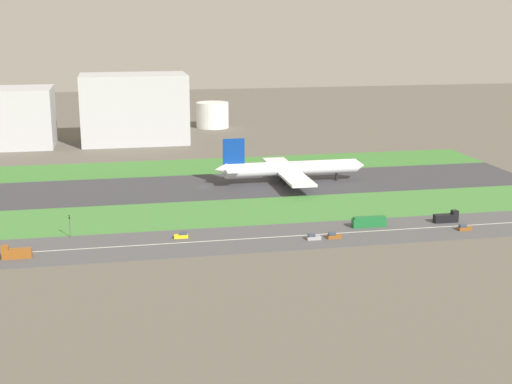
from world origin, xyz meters
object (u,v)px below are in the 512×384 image
object	(u,v)px
car_0	(182,235)
car_3	(464,228)
bus_0	(369,222)
fuel_tank_centre	(212,115)
truck_0	(446,218)
car_1	(334,236)
terminal_building	(9,117)
traffic_light	(70,224)
airliner	(288,169)
hangar_building	(134,109)
car_2	(313,237)
fuel_tank_west	(172,118)
truck_1	(16,253)

from	to	relation	value
car_0	car_3	bearing A→B (deg)	-6.19
bus_0	fuel_tank_centre	bearing A→B (deg)	95.33
truck_0	car_1	bearing A→B (deg)	-167.03
car_3	bus_0	distance (m)	31.07
truck_0	terminal_building	world-z (taller)	terminal_building
car_0	traffic_light	size ratio (longest dim) A/B	0.61
airliner	traffic_light	size ratio (longest dim) A/B	9.03
car_0	hangar_building	size ratio (longest dim) A/B	0.08
car_1	car_0	distance (m)	48.39
car_1	fuel_tank_centre	xyz separation A→B (m)	(-5.70, 237.00, 7.05)
bus_0	traffic_light	world-z (taller)	traffic_light
traffic_light	fuel_tank_centre	world-z (taller)	fuel_tank_centre
car_2	fuel_tank_west	bearing A→B (deg)	-84.16
truck_1	terminal_building	bearing A→B (deg)	-82.42
car_2	bus_0	world-z (taller)	bus_0
car_3	fuel_tank_centre	bearing A→B (deg)	-77.95
terminal_building	fuel_tank_centre	size ratio (longest dim) A/B	2.28
car_1	fuel_tank_west	distance (m)	239.09
terminal_building	hangar_building	xyz separation A→B (m)	(66.70, 0.00, 3.16)
car_1	fuel_tank_centre	bearing A→B (deg)	-88.62
truck_1	hangar_building	xyz separation A→B (m)	(41.14, 192.00, 17.26)
airliner	terminal_building	size ratio (longest dim) A/B	1.40
terminal_building	fuel_tank_centre	world-z (taller)	terminal_building
bus_0	traffic_light	bearing A→B (deg)	175.32
car_3	hangar_building	world-z (taller)	hangar_building
car_1	fuel_tank_west	world-z (taller)	fuel_tank_west
hangar_building	car_1	bearing A→B (deg)	-73.89
airliner	truck_0	size ratio (longest dim) A/B	7.74
traffic_light	hangar_building	size ratio (longest dim) A/B	0.12
car_3	terminal_building	bearing A→B (deg)	-48.98
truck_1	truck_0	bearing A→B (deg)	-175.91
car_1	fuel_tank_centre	world-z (taller)	fuel_tank_centre
bus_0	car_2	bearing A→B (deg)	-155.80
truck_0	car_2	xyz separation A→B (m)	(-50.18, -10.00, -0.75)
hangar_building	fuel_tank_west	size ratio (longest dim) A/B	3.33
airliner	car_0	bearing A→B (deg)	-127.28
hangar_building	fuel_tank_centre	bearing A→B (deg)	42.14
car_2	terminal_building	xyz separation A→B (m)	(-115.38, 192.00, 14.85)
fuel_tank_centre	car_2	bearing A→B (deg)	-90.25
truck_1	fuel_tank_west	xyz separation A→B (m)	(65.60, 237.00, 5.17)
car_2	hangar_building	world-z (taller)	hangar_building
hangar_building	truck_1	bearing A→B (deg)	-102.10
truck_1	traffic_light	bearing A→B (deg)	-128.74
fuel_tank_west	fuel_tank_centre	bearing A→B (deg)	0.00
truck_0	car_2	world-z (taller)	truck_0
car_1	car_3	world-z (taller)	same
truck_1	car_0	xyz separation A→B (m)	(49.23, 10.00, -0.75)
bus_0	hangar_building	distance (m)	196.08
car_0	truck_0	bearing A→B (deg)	-0.00
car_0	fuel_tank_west	xyz separation A→B (m)	(16.36, 227.00, 5.92)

